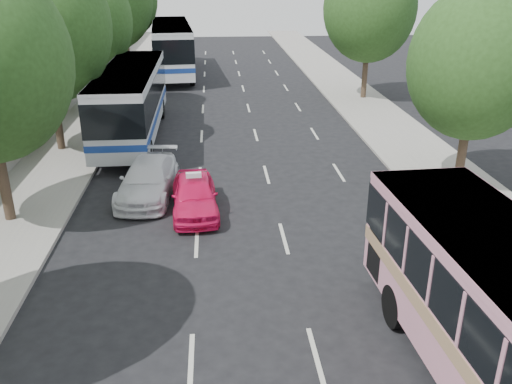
{
  "coord_description": "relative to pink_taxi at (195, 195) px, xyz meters",
  "views": [
    {
      "loc": [
        -1.2,
        -11.96,
        8.41
      ],
      "look_at": [
        0.09,
        4.26,
        1.6
      ],
      "focal_mm": 38.0,
      "sensor_mm": 36.0,
      "label": 1
    }
  ],
  "objects": [
    {
      "name": "taxi_roof_sign",
      "position": [
        0.0,
        0.0,
        0.78
      ],
      "size": [
        0.56,
        0.21,
        0.18
      ],
      "primitive_type": "cube",
      "rotation": [
        0.0,
        0.0,
        0.06
      ],
      "color": "silver",
      "rests_on": "pink_taxi"
    },
    {
      "name": "tour_coach_rear",
      "position": [
        -2.5,
        27.7,
        1.77
      ],
      "size": [
        4.14,
        13.9,
        4.1
      ],
      "rotation": [
        0.0,
        0.0,
        0.09
      ],
      "color": "white",
      "rests_on": "ground"
    },
    {
      "name": "white_pickup",
      "position": [
        -1.85,
        1.69,
        0.01
      ],
      "size": [
        2.39,
        4.99,
        1.4
      ],
      "primitive_type": "imported",
      "rotation": [
        0.0,
        0.0,
        -0.09
      ],
      "color": "silver",
      "rests_on": "ground"
    },
    {
      "name": "low_wall",
      "position": [
        -8.3,
        13.69,
        0.21
      ],
      "size": [
        0.3,
        90.0,
        1.5
      ],
      "primitive_type": "cube",
      "color": "#9E998E",
      "rests_on": "sidewalk_left"
    },
    {
      "name": "tree_left_d",
      "position": [
        -6.52,
        15.64,
        4.94
      ],
      "size": [
        5.52,
        5.52,
        8.6
      ],
      "color": "#38281E",
      "rests_on": "ground"
    },
    {
      "name": "tour_coach_front",
      "position": [
        -3.42,
        9.79,
        1.49
      ],
      "size": [
        2.74,
        12.17,
        3.63
      ],
      "rotation": [
        0.0,
        0.0,
        0.01
      ],
      "color": "silver",
      "rests_on": "ground"
    },
    {
      "name": "ground",
      "position": [
        2.0,
        -6.31,
        -0.69
      ],
      "size": [
        120.0,
        120.0,
        0.0
      ],
      "primitive_type": "plane",
      "color": "black",
      "rests_on": "ground"
    },
    {
      "name": "pink_taxi",
      "position": [
        0.0,
        0.0,
        0.0
      ],
      "size": [
        1.88,
        4.16,
        1.39
      ],
      "primitive_type": "imported",
      "rotation": [
        0.0,
        0.0,
        0.06
      ],
      "color": "#EC1455",
      "rests_on": "ground"
    },
    {
      "name": "tree_left_c",
      "position": [
        -6.62,
        7.64,
        5.43
      ],
      "size": [
        6.0,
        6.0,
        9.35
      ],
      "color": "#38281E",
      "rests_on": "ground"
    },
    {
      "name": "sidewalk_left",
      "position": [
        -6.5,
        13.69,
        -0.62
      ],
      "size": [
        4.0,
        90.0,
        0.15
      ],
      "primitive_type": "cube",
      "color": "#9E998E",
      "rests_on": "ground"
    },
    {
      "name": "sidewalk_right",
      "position": [
        10.5,
        13.69,
        -0.63
      ],
      "size": [
        4.0,
        90.0,
        0.12
      ],
      "primitive_type": "cube",
      "color": "#9E998E",
      "rests_on": "ground"
    },
    {
      "name": "tree_right_far",
      "position": [
        11.08,
        17.64,
        5.43
      ],
      "size": [
        6.0,
        6.0,
        9.35
      ],
      "color": "#38281E",
      "rests_on": "ground"
    },
    {
      "name": "tree_right_near",
      "position": [
        10.78,
        1.64,
        4.51
      ],
      "size": [
        5.1,
        5.1,
        7.95
      ],
      "color": "#38281E",
      "rests_on": "ground"
    }
  ]
}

